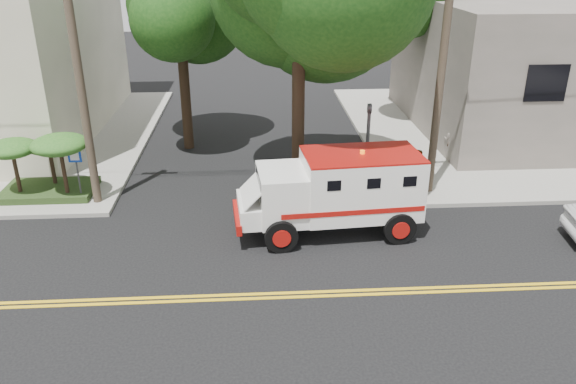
{
  "coord_description": "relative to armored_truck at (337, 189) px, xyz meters",
  "views": [
    {
      "loc": [
        -0.04,
        -12.32,
        8.4
      ],
      "look_at": [
        0.93,
        3.08,
        1.6
      ],
      "focal_mm": 35.0,
      "sensor_mm": 36.0,
      "label": 1
    }
  ],
  "objects": [
    {
      "name": "utility_pole_right",
      "position": [
        3.81,
        2.7,
        3.02
      ],
      "size": [
        0.28,
        0.28,
        9.0
      ],
      "primitive_type": "cylinder",
      "color": "#382D23",
      "rests_on": "ground"
    },
    {
      "name": "accessibility_sign",
      "position": [
        -8.69,
        2.67,
        -0.12
      ],
      "size": [
        0.45,
        0.1,
        2.02
      ],
      "color": "#3F3F42",
      "rests_on": "ground"
    },
    {
      "name": "sidewalk_ne",
      "position": [
        11.01,
        10.0,
        -1.41
      ],
      "size": [
        17.0,
        17.0,
        0.15
      ],
      "primitive_type": "cube",
      "color": "gray",
      "rests_on": "ground"
    },
    {
      "name": "armored_truck",
      "position": [
        0.0,
        0.0,
        0.0
      ],
      "size": [
        5.87,
        2.7,
        2.6
      ],
      "rotation": [
        0.0,
        0.0,
        0.08
      ],
      "color": "white",
      "rests_on": "ground"
    },
    {
      "name": "ground",
      "position": [
        -2.49,
        -3.5,
        -1.48
      ],
      "size": [
        100.0,
        100.0,
        0.0
      ],
      "primitive_type": "plane",
      "color": "black",
      "rests_on": "ground"
    },
    {
      "name": "utility_pole_left",
      "position": [
        -8.09,
        2.5,
        3.02
      ],
      "size": [
        0.28,
        0.28,
        9.0
      ],
      "primitive_type": "cylinder",
      "color": "#382D23",
      "rests_on": "ground"
    },
    {
      "name": "tree_left",
      "position": [
        -5.17,
        8.29,
        4.25
      ],
      "size": [
        4.48,
        4.2,
        7.7
      ],
      "color": "black",
      "rests_on": "ground"
    },
    {
      "name": "palm_planter",
      "position": [
        -9.92,
        3.13,
        0.16
      ],
      "size": [
        3.52,
        2.63,
        2.36
      ],
      "color": "#1E3314",
      "rests_on": "sidewalk_nw"
    },
    {
      "name": "pedestrian_a",
      "position": [
        3.01,
        2.0,
        -0.41
      ],
      "size": [
        0.8,
        0.78,
        1.85
      ],
      "primitive_type": "imported",
      "rotation": [
        0.0,
        0.0,
        3.84
      ],
      "color": "gray",
      "rests_on": "sidewalk_ne"
    },
    {
      "name": "traffic_signal",
      "position": [
        1.31,
        2.1,
        0.74
      ],
      "size": [
        0.15,
        0.18,
        3.6
      ],
      "color": "#3F3F42",
      "rests_on": "ground"
    },
    {
      "name": "building_right",
      "position": [
        12.51,
        10.5,
        1.67
      ],
      "size": [
        14.0,
        12.0,
        6.0
      ],
      "primitive_type": "cube",
      "color": "#5F5952",
      "rests_on": "sidewalk_ne"
    },
    {
      "name": "pedestrian_b",
      "position": [
        5.72,
        5.96,
        -0.56
      ],
      "size": [
        0.95,
        0.94,
        1.55
      ],
      "primitive_type": "imported",
      "rotation": [
        0.0,
        0.0,
        2.39
      ],
      "color": "gray",
      "rests_on": "sidewalk_ne"
    }
  ]
}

